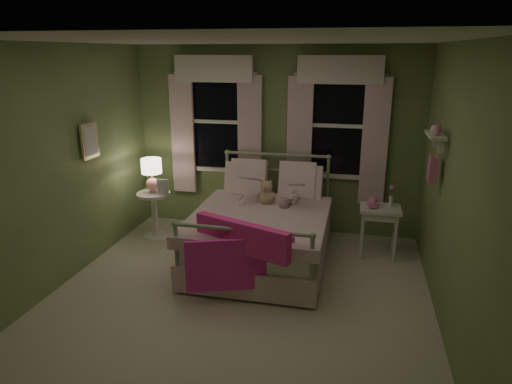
% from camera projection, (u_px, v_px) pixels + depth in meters
% --- Properties ---
extents(room_shell, '(4.20, 4.20, 4.20)m').
position_uv_depth(room_shell, '(236.00, 181.00, 4.45)').
color(room_shell, beige).
rests_on(room_shell, ground).
extents(bed, '(1.58, 2.04, 1.18)m').
position_uv_depth(bed, '(262.00, 232.00, 5.61)').
color(bed, white).
rests_on(bed, ground).
extents(pink_throw, '(1.06, 0.52, 0.71)m').
position_uv_depth(pink_throw, '(241.00, 248.00, 4.58)').
color(pink_throw, '#FF319E').
rests_on(pink_throw, bed).
extents(child_left, '(0.27, 0.19, 0.72)m').
position_uv_depth(child_left, '(248.00, 179.00, 5.90)').
color(child_left, '#F7D1DD').
rests_on(child_left, bed).
extents(child_right, '(0.37, 0.31, 0.66)m').
position_uv_depth(child_right, '(291.00, 183.00, 5.79)').
color(child_right, '#F7D1DD').
rests_on(child_right, bed).
extents(book_left, '(0.22, 0.16, 0.26)m').
position_uv_depth(book_left, '(243.00, 181.00, 5.65)').
color(book_left, beige).
rests_on(book_left, child_left).
extents(book_right, '(0.20, 0.12, 0.26)m').
position_uv_depth(book_right, '(288.00, 187.00, 5.55)').
color(book_right, beige).
rests_on(book_right, child_right).
extents(teddy_bear, '(0.24, 0.20, 0.32)m').
position_uv_depth(teddy_bear, '(267.00, 194.00, 5.73)').
color(teddy_bear, tan).
rests_on(teddy_bear, bed).
extents(nightstand_left, '(0.46, 0.46, 0.65)m').
position_uv_depth(nightstand_left, '(154.00, 209.00, 6.32)').
color(nightstand_left, white).
rests_on(nightstand_left, ground).
extents(table_lamp, '(0.27, 0.27, 0.45)m').
position_uv_depth(table_lamp, '(152.00, 171.00, 6.16)').
color(table_lamp, pink).
rests_on(table_lamp, nightstand_left).
extents(book_nightstand, '(0.17, 0.23, 0.02)m').
position_uv_depth(book_nightstand, '(157.00, 194.00, 6.15)').
color(book_nightstand, beige).
rests_on(book_nightstand, nightstand_left).
extents(nightstand_right, '(0.50, 0.40, 0.64)m').
position_uv_depth(nightstand_right, '(380.00, 215.00, 5.70)').
color(nightstand_right, white).
rests_on(nightstand_right, ground).
extents(pink_toy, '(0.14, 0.18, 0.14)m').
position_uv_depth(pink_toy, '(373.00, 202.00, 5.67)').
color(pink_toy, pink).
rests_on(pink_toy, nightstand_right).
extents(bud_vase, '(0.06, 0.06, 0.28)m').
position_uv_depth(bud_vase, '(391.00, 196.00, 5.65)').
color(bud_vase, white).
rests_on(bud_vase, nightstand_right).
extents(window_left, '(1.34, 0.13, 1.96)m').
position_uv_depth(window_left, '(216.00, 117.00, 6.42)').
color(window_left, black).
rests_on(window_left, room_shell).
extents(window_right, '(1.34, 0.13, 1.96)m').
position_uv_depth(window_right, '(338.00, 121.00, 6.06)').
color(window_right, black).
rests_on(window_right, room_shell).
extents(wall_shelf, '(0.15, 0.50, 0.60)m').
position_uv_depth(wall_shelf, '(434.00, 152.00, 4.63)').
color(wall_shelf, white).
rests_on(wall_shelf, room_shell).
extents(framed_picture, '(0.03, 0.32, 0.42)m').
position_uv_depth(framed_picture, '(90.00, 141.00, 5.36)').
color(framed_picture, beige).
rests_on(framed_picture, room_shell).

